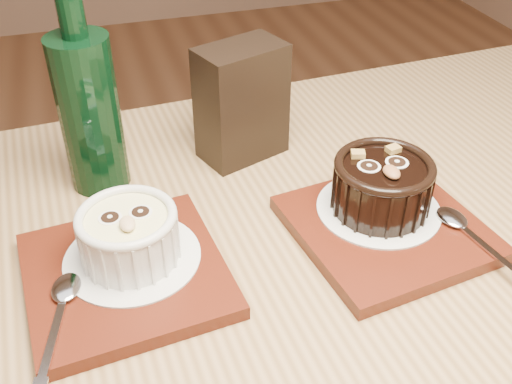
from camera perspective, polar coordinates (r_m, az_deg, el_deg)
The scene contains 11 objects.
table at distance 0.63m, azimuth 2.07°, elevation -15.34°, with size 1.24×0.87×0.75m.
tray_left at distance 0.58m, azimuth -12.29°, elevation -7.69°, with size 0.18×0.18×0.01m, color #511A0D.
doily_left at distance 0.59m, azimuth -11.68°, elevation -6.10°, with size 0.13×0.13×0.00m, color silver.
ramekin_white at distance 0.57m, azimuth -12.04°, elevation -3.89°, with size 0.09×0.09×0.06m.
spoon_left at distance 0.54m, azimuth -18.35°, elevation -11.25°, with size 0.03×0.13×0.01m, color silver, non-canonical shape.
tray_right at distance 0.63m, azimuth 12.28°, elevation -3.39°, with size 0.18×0.18×0.01m, color #511A0D.
doily_right at distance 0.64m, azimuth 11.57°, elevation -1.55°, with size 0.13×0.13×0.00m, color silver.
ramekin_dark at distance 0.62m, azimuth 11.93°, elevation 0.80°, with size 0.10×0.10×0.06m.
spoon_right at distance 0.63m, azimuth 20.22°, elevation -4.06°, with size 0.03×0.13×0.01m, color silver, non-canonical shape.
condiment_stand at distance 0.71m, azimuth -1.38°, elevation 8.50°, with size 0.10×0.06×0.14m, color black.
green_bottle at distance 0.67m, azimuth -15.64°, elevation 7.69°, with size 0.07×0.07×0.25m.
Camera 1 is at (-0.13, -0.63, 1.15)m, focal length 42.00 mm.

